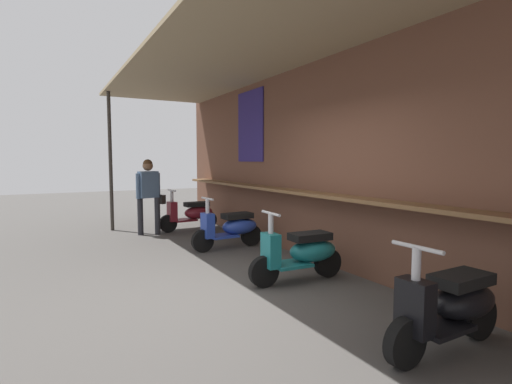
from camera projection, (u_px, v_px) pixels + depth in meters
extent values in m
plane|color=#474442|center=(227.00, 293.00, 4.72)|extent=(34.50, 34.50, 0.00)
cube|color=brown|center=(354.00, 158.00, 5.56)|extent=(12.32, 0.25, 3.32)
cube|color=brown|center=(337.00, 197.00, 5.46)|extent=(11.09, 0.36, 0.05)
cube|color=navy|center=(250.00, 126.00, 7.98)|extent=(1.07, 0.02, 1.46)
cube|color=#9E8966|center=(271.00, 31.00, 4.76)|extent=(11.83, 2.56, 0.06)
cylinder|color=#332D28|center=(110.00, 161.00, 8.83)|extent=(0.08, 0.08, 3.22)
ellipsoid|color=maroon|center=(199.00, 212.00, 9.05)|extent=(0.41, 0.72, 0.30)
cube|color=black|center=(197.00, 204.00, 9.01)|extent=(0.33, 0.56, 0.10)
cube|color=maroon|center=(185.00, 220.00, 8.88)|extent=(0.40, 0.52, 0.04)
cube|color=maroon|center=(172.00, 211.00, 8.70)|extent=(0.29, 0.17, 0.44)
cylinder|color=#B7B7BC|center=(172.00, 206.00, 8.69)|extent=(0.07, 0.07, 0.70)
cylinder|color=#B7B7BC|center=(172.00, 190.00, 8.66)|extent=(0.46, 0.06, 0.04)
cylinder|color=black|center=(168.00, 224.00, 8.67)|extent=(0.12, 0.40, 0.40)
cylinder|color=black|center=(209.00, 220.00, 9.20)|extent=(0.12, 0.40, 0.40)
ellipsoid|color=#233D9E|center=(240.00, 226.00, 7.17)|extent=(0.41, 0.71, 0.30)
cube|color=black|center=(237.00, 216.00, 7.13)|extent=(0.32, 0.56, 0.10)
cube|color=#233D9E|center=(223.00, 236.00, 7.00)|extent=(0.40, 0.51, 0.04)
cube|color=#233D9E|center=(208.00, 225.00, 6.83)|extent=(0.29, 0.17, 0.44)
cylinder|color=#B7B7BC|center=(208.00, 218.00, 6.82)|extent=(0.07, 0.07, 0.70)
cylinder|color=#B7B7BC|center=(207.00, 199.00, 6.79)|extent=(0.46, 0.05, 0.04)
cylinder|color=black|center=(203.00, 241.00, 6.80)|extent=(0.12, 0.40, 0.40)
cylinder|color=black|center=(251.00, 235.00, 7.32)|extent=(0.12, 0.40, 0.40)
ellipsoid|color=#197075|center=(313.00, 250.00, 5.23)|extent=(0.42, 0.72, 0.30)
cube|color=black|center=(310.00, 236.00, 5.19)|extent=(0.33, 0.57, 0.10)
cube|color=#197075|center=(291.00, 264.00, 5.09)|extent=(0.41, 0.52, 0.04)
cube|color=#197075|center=(271.00, 250.00, 4.94)|extent=(0.29, 0.18, 0.44)
cylinder|color=#B7B7BC|center=(271.00, 240.00, 4.93)|extent=(0.07, 0.07, 0.70)
cylinder|color=#B7B7BC|center=(271.00, 213.00, 4.90)|extent=(0.46, 0.06, 0.04)
cylinder|color=black|center=(264.00, 272.00, 4.92)|extent=(0.12, 0.40, 0.40)
cylinder|color=black|center=(328.00, 263.00, 5.36)|extent=(0.12, 0.40, 0.40)
ellipsoid|color=black|center=(464.00, 301.00, 3.36)|extent=(0.39, 0.71, 0.30)
cube|color=black|center=(461.00, 279.00, 3.32)|extent=(0.31, 0.55, 0.10)
cube|color=black|center=(438.00, 326.00, 3.20)|extent=(0.39, 0.51, 0.04)
cube|color=black|center=(415.00, 307.00, 3.03)|extent=(0.28, 0.16, 0.44)
cylinder|color=#B7B7BC|center=(415.00, 291.00, 3.02)|extent=(0.07, 0.07, 0.70)
cylinder|color=#B7B7BC|center=(417.00, 247.00, 2.99)|extent=(0.46, 0.04, 0.04)
cylinder|color=black|center=(405.00, 343.00, 3.00)|extent=(0.11, 0.40, 0.40)
cylinder|color=black|center=(479.00, 317.00, 3.50)|extent=(0.11, 0.40, 0.40)
cylinder|color=#232328|center=(140.00, 216.00, 8.37)|extent=(0.12, 0.12, 0.81)
cylinder|color=#232328|center=(157.00, 216.00, 8.44)|extent=(0.12, 0.12, 0.81)
cube|color=slate|center=(148.00, 185.00, 8.35)|extent=(0.30, 0.44, 0.58)
sphere|color=brown|center=(148.00, 166.00, 8.31)|extent=(0.22, 0.22, 0.22)
sphere|color=#472D19|center=(148.00, 164.00, 8.31)|extent=(0.20, 0.20, 0.20)
cylinder|color=slate|center=(138.00, 186.00, 8.18)|extent=(0.08, 0.08, 0.54)
cylinder|color=slate|center=(158.00, 185.00, 8.52)|extent=(0.08, 0.08, 0.54)
cube|color=black|center=(161.00, 199.00, 8.61)|extent=(0.28, 0.16, 0.20)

